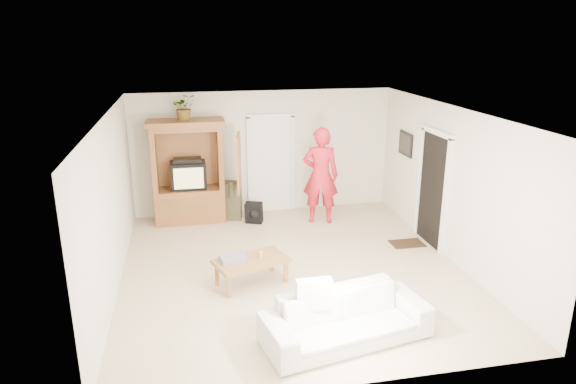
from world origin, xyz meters
name	(u,v)px	position (x,y,z in m)	size (l,w,h in m)	color
floor	(292,269)	(0.00, 0.00, 0.00)	(6.00, 6.00, 0.00)	tan
ceiling	(293,112)	(0.00, 0.00, 2.60)	(6.00, 6.00, 0.00)	white
wall_back	(264,152)	(0.00, 3.00, 1.30)	(5.50, 5.50, 0.00)	silver
wall_front	(352,281)	(0.00, -3.00, 1.30)	(5.50, 5.50, 0.00)	silver
wall_left	(111,205)	(-2.75, 0.00, 1.30)	(6.00, 6.00, 0.00)	silver
wall_right	(452,185)	(2.75, 0.00, 1.30)	(6.00, 6.00, 0.00)	silver
armoire	(190,178)	(-1.58, 2.66, 0.91)	(1.82, 1.14, 2.10)	brown
door_back	(271,165)	(0.15, 2.97, 1.02)	(0.85, 0.05, 2.04)	white
doorway_right	(433,190)	(2.73, 0.60, 1.02)	(0.05, 0.90, 2.04)	black
framed_picture	(406,144)	(2.73, 1.90, 1.60)	(0.03, 0.60, 0.48)	black
doormat	(407,243)	(2.30, 0.60, 0.01)	(0.60, 0.40, 0.02)	#382316
plant	(184,107)	(-1.60, 2.63, 2.35)	(0.46, 0.40, 0.51)	#4C7238
man	(321,175)	(1.01, 2.06, 0.99)	(0.72, 0.47, 1.98)	red
sofa	(346,318)	(0.25, -2.13, 0.31)	(2.12, 0.83, 0.62)	silver
coffee_table	(251,262)	(-0.72, -0.38, 0.36)	(1.25, 0.93, 0.41)	olive
towel	(233,258)	(-1.01, -0.38, 0.45)	(0.38, 0.28, 0.08)	#C74253
candle	(260,254)	(-0.57, -0.33, 0.46)	(0.08, 0.08, 0.10)	tan
backpack_black	(254,213)	(-0.33, 2.24, 0.21)	(0.34, 0.20, 0.42)	black
backpack_olive	(231,200)	(-0.76, 2.60, 0.40)	(0.42, 0.31, 0.80)	#47442B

